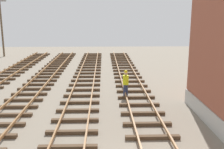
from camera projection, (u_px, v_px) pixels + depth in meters
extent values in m
cube|color=#4C3826|center=(153.00, 137.00, 11.99)|extent=(2.50, 0.24, 0.18)
cube|color=#4C3826|center=(147.00, 124.00, 13.46)|extent=(2.50, 0.24, 0.18)
cube|color=#4C3826|center=(143.00, 113.00, 14.93)|extent=(2.50, 0.24, 0.18)
cube|color=#4C3826|center=(139.00, 105.00, 16.40)|extent=(2.50, 0.24, 0.18)
cube|color=#4C3826|center=(136.00, 97.00, 17.87)|extent=(2.50, 0.24, 0.18)
cube|color=#4C3826|center=(134.00, 91.00, 19.34)|extent=(2.50, 0.24, 0.18)
cube|color=#4C3826|center=(132.00, 86.00, 20.81)|extent=(2.50, 0.24, 0.18)
cube|color=#4C3826|center=(130.00, 81.00, 22.28)|extent=(2.50, 0.24, 0.18)
cube|color=#4C3826|center=(128.00, 77.00, 23.75)|extent=(2.50, 0.24, 0.18)
cube|color=#4C3826|center=(127.00, 74.00, 25.22)|extent=(2.50, 0.24, 0.18)
cube|color=#4C3826|center=(125.00, 70.00, 26.69)|extent=(2.50, 0.24, 0.18)
cube|color=#4C3826|center=(124.00, 68.00, 28.16)|extent=(2.50, 0.24, 0.18)
cube|color=#4C3826|center=(123.00, 65.00, 29.63)|extent=(2.50, 0.24, 0.18)
cube|color=#4C3826|center=(122.00, 63.00, 31.10)|extent=(2.50, 0.24, 0.18)
cube|color=#4C3826|center=(121.00, 61.00, 32.57)|extent=(2.50, 0.24, 0.18)
cube|color=#4C3826|center=(121.00, 59.00, 34.04)|extent=(2.50, 0.24, 0.18)
cube|color=#4C3826|center=(120.00, 57.00, 35.51)|extent=(2.50, 0.24, 0.18)
cube|color=#4C3826|center=(119.00, 55.00, 36.98)|extent=(2.50, 0.24, 0.18)
cube|color=#4C3826|center=(119.00, 54.00, 38.45)|extent=(2.50, 0.24, 0.18)
cube|color=#4C3826|center=(68.00, 147.00, 11.09)|extent=(2.50, 0.24, 0.18)
cube|color=#4C3826|center=(72.00, 132.00, 12.52)|extent=(2.50, 0.24, 0.18)
cube|color=#4C3826|center=(75.00, 120.00, 13.96)|extent=(2.50, 0.24, 0.18)
cube|color=#4C3826|center=(78.00, 111.00, 15.39)|extent=(2.50, 0.24, 0.18)
cube|color=#4C3826|center=(80.00, 102.00, 16.83)|extent=(2.50, 0.24, 0.18)
cube|color=#4C3826|center=(82.00, 96.00, 18.26)|extent=(2.50, 0.24, 0.18)
cube|color=#4C3826|center=(83.00, 90.00, 19.70)|extent=(2.50, 0.24, 0.18)
cube|color=#4C3826|center=(85.00, 85.00, 21.13)|extent=(2.50, 0.24, 0.18)
cube|color=#4C3826|center=(86.00, 80.00, 22.57)|extent=(2.50, 0.24, 0.18)
cube|color=#4C3826|center=(87.00, 77.00, 24.00)|extent=(2.50, 0.24, 0.18)
cube|color=#4C3826|center=(88.00, 73.00, 25.44)|extent=(2.50, 0.24, 0.18)
cube|color=#4C3826|center=(89.00, 70.00, 26.87)|extent=(2.50, 0.24, 0.18)
cube|color=#4C3826|center=(89.00, 67.00, 28.31)|extent=(2.50, 0.24, 0.18)
cube|color=#4C3826|center=(90.00, 65.00, 29.74)|extent=(2.50, 0.24, 0.18)
cube|color=#4C3826|center=(91.00, 63.00, 31.18)|extent=(2.50, 0.24, 0.18)
cube|color=#4C3826|center=(91.00, 61.00, 32.61)|extent=(2.50, 0.24, 0.18)
cube|color=#4C3826|center=(92.00, 59.00, 34.05)|extent=(2.50, 0.24, 0.18)
cube|color=#4C3826|center=(92.00, 57.00, 35.48)|extent=(2.50, 0.24, 0.18)
cube|color=#4C3826|center=(93.00, 55.00, 36.92)|extent=(2.50, 0.24, 0.18)
cube|color=#4C3826|center=(93.00, 54.00, 38.35)|extent=(2.50, 0.24, 0.18)
cube|color=#4C3826|center=(0.00, 125.00, 13.40)|extent=(2.50, 0.24, 0.18)
cube|color=#4C3826|center=(10.00, 115.00, 14.71)|extent=(2.50, 0.24, 0.18)
cube|color=#4C3826|center=(17.00, 107.00, 16.02)|extent=(2.50, 0.24, 0.18)
cube|color=#4C3826|center=(24.00, 100.00, 17.33)|extent=(2.50, 0.24, 0.18)
cube|color=#4C3826|center=(29.00, 94.00, 18.64)|extent=(2.50, 0.24, 0.18)
cube|color=#4C3826|center=(34.00, 89.00, 19.95)|extent=(2.50, 0.24, 0.18)
cube|color=#4C3826|center=(38.00, 84.00, 21.26)|extent=(2.50, 0.24, 0.18)
cube|color=#4C3826|center=(42.00, 80.00, 22.57)|extent=(2.50, 0.24, 0.18)
cube|color=#4C3826|center=(46.00, 77.00, 23.88)|extent=(2.50, 0.24, 0.18)
cube|color=#4C3826|center=(49.00, 74.00, 25.19)|extent=(2.50, 0.24, 0.18)
cube|color=#4C3826|center=(51.00, 71.00, 26.50)|extent=(2.50, 0.24, 0.18)
cube|color=#4C3826|center=(54.00, 68.00, 27.81)|extent=(2.50, 0.24, 0.18)
cube|color=#4C3826|center=(56.00, 66.00, 29.12)|extent=(2.50, 0.24, 0.18)
cube|color=#4C3826|center=(58.00, 64.00, 30.43)|extent=(2.50, 0.24, 0.18)
cube|color=#4C3826|center=(60.00, 62.00, 31.74)|extent=(2.50, 0.24, 0.18)
cube|color=#4C3826|center=(62.00, 60.00, 33.05)|extent=(2.50, 0.24, 0.18)
cube|color=#4C3826|center=(63.00, 58.00, 34.36)|extent=(2.50, 0.24, 0.18)
cube|color=#4C3826|center=(65.00, 57.00, 35.67)|extent=(2.50, 0.24, 0.18)
cube|color=#4C3826|center=(66.00, 55.00, 36.98)|extent=(2.50, 0.24, 0.18)
cube|color=#4C3826|center=(67.00, 54.00, 38.29)|extent=(2.50, 0.24, 0.18)
cube|color=#4C3826|center=(1.00, 79.00, 23.08)|extent=(2.50, 0.24, 0.18)
cube|color=#4C3826|center=(7.00, 75.00, 24.45)|extent=(2.50, 0.24, 0.18)
cube|color=#4C3826|center=(12.00, 72.00, 25.82)|extent=(2.50, 0.24, 0.18)
cube|color=#4C3826|center=(16.00, 69.00, 27.19)|extent=(2.50, 0.24, 0.18)
cube|color=#4C3826|center=(20.00, 67.00, 28.56)|extent=(2.50, 0.24, 0.18)
cube|color=#4C3826|center=(24.00, 65.00, 29.93)|extent=(2.50, 0.24, 0.18)
cube|color=#4C3826|center=(28.00, 62.00, 31.30)|extent=(2.50, 0.24, 0.18)
cube|color=#4C3826|center=(31.00, 60.00, 32.67)|extent=(2.50, 0.24, 0.18)
cube|color=#4C3826|center=(34.00, 59.00, 34.04)|extent=(2.50, 0.24, 0.18)
cube|color=#4C3826|center=(36.00, 57.00, 35.40)|extent=(2.50, 0.24, 0.18)
cube|color=#4C3826|center=(39.00, 55.00, 36.77)|extent=(2.50, 0.24, 0.18)
cube|color=#4C3826|center=(41.00, 54.00, 38.14)|extent=(2.50, 0.24, 0.18)
cylinder|color=brown|center=(2.00, 28.00, 35.70)|extent=(0.24, 0.24, 7.83)
cylinder|color=#262D4C|center=(126.00, 90.00, 18.35)|extent=(0.32, 0.32, 0.85)
cylinder|color=yellow|center=(126.00, 80.00, 18.19)|extent=(0.40, 0.40, 0.65)
sphere|color=tan|center=(126.00, 74.00, 18.09)|extent=(0.24, 0.24, 0.24)
sphere|color=yellow|center=(126.00, 72.00, 18.06)|extent=(0.22, 0.22, 0.22)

